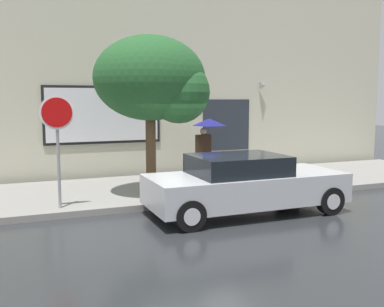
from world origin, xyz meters
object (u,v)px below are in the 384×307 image
(pedestrian_with_umbrella, at_px, (208,130))
(street_tree, at_px, (156,82))
(parked_car, at_px, (244,184))
(stop_sign, at_px, (57,129))
(fire_hydrant, at_px, (281,171))

(pedestrian_with_umbrella, xyz_separation_m, street_tree, (-2.27, -1.88, 1.39))
(parked_car, relative_size, street_tree, 1.11)
(street_tree, bearing_deg, stop_sign, -166.79)
(street_tree, bearing_deg, pedestrian_with_umbrella, 39.59)
(parked_car, distance_m, stop_sign, 4.38)
(parked_car, xyz_separation_m, fire_hydrant, (2.43, 2.19, -0.19))
(street_tree, bearing_deg, parked_car, -54.66)
(fire_hydrant, bearing_deg, parked_car, -137.97)
(fire_hydrant, height_order, street_tree, street_tree)
(parked_car, distance_m, street_tree, 3.45)
(parked_car, bearing_deg, pedestrian_with_umbrella, 78.14)
(parked_car, relative_size, stop_sign, 1.78)
(parked_car, relative_size, pedestrian_with_umbrella, 2.44)
(street_tree, bearing_deg, fire_hydrant, 2.14)
(parked_car, bearing_deg, fire_hydrant, 42.03)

